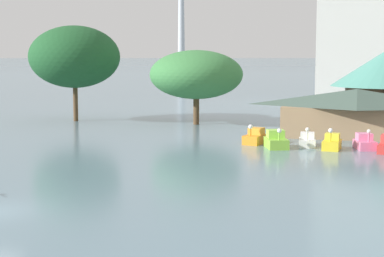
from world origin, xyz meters
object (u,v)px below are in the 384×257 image
(pedal_boat_orange, at_px, (255,137))
(pedal_boat_yellow, at_px, (332,143))
(pedal_boat_white, at_px, (307,141))
(shoreline_tree_tall_left, at_px, (75,57))
(pedal_boat_lime, at_px, (276,141))
(boathouse, at_px, (357,112))
(shoreline_tree_mid, at_px, (196,75))
(pedal_boat_pink, at_px, (365,143))

(pedal_boat_orange, distance_m, pedal_boat_yellow, 6.64)
(pedal_boat_white, height_order, shoreline_tree_tall_left, shoreline_tree_tall_left)
(pedal_boat_lime, height_order, boathouse, boathouse)
(pedal_boat_yellow, bearing_deg, shoreline_tree_mid, -129.56)
(pedal_boat_white, bearing_deg, shoreline_tree_mid, -139.76)
(shoreline_tree_mid, bearing_deg, pedal_boat_lime, -54.92)
(pedal_boat_yellow, bearing_deg, pedal_boat_lime, -81.91)
(pedal_boat_orange, relative_size, shoreline_tree_mid, 0.27)
(pedal_boat_orange, distance_m, pedal_boat_lime, 2.75)
(pedal_boat_white, xyz_separation_m, boathouse, (3.88, 7.13, 1.86))
(pedal_boat_lime, xyz_separation_m, pedal_boat_white, (2.38, 1.69, -0.13))
(pedal_boat_white, distance_m, shoreline_tree_tall_left, 30.77)
(pedal_boat_white, bearing_deg, boathouse, 147.53)
(pedal_boat_pink, distance_m, boathouse, 7.85)
(shoreline_tree_tall_left, bearing_deg, shoreline_tree_mid, 0.42)
(pedal_boat_yellow, distance_m, pedal_boat_pink, 2.73)
(pedal_boat_yellow, relative_size, pedal_boat_pink, 0.85)
(pedal_boat_yellow, bearing_deg, pedal_boat_white, -120.27)
(shoreline_tree_tall_left, relative_size, shoreline_tree_mid, 1.07)
(pedal_boat_yellow, xyz_separation_m, shoreline_tree_tall_left, (-29.02, 14.62, 6.71))
(pedal_boat_lime, distance_m, pedal_boat_yellow, 4.43)
(pedal_boat_yellow, bearing_deg, boathouse, 172.97)
(boathouse, bearing_deg, pedal_boat_yellow, -102.06)
(pedal_boat_white, bearing_deg, pedal_boat_orange, -96.47)
(pedal_boat_orange, relative_size, boathouse, 0.19)
(boathouse, bearing_deg, shoreline_tree_mid, 159.89)
(boathouse, xyz_separation_m, shoreline_tree_mid, (-16.76, 6.14, 3.05))
(pedal_boat_orange, relative_size, pedal_boat_pink, 0.96)
(shoreline_tree_tall_left, bearing_deg, boathouse, -11.06)
(pedal_boat_lime, height_order, shoreline_tree_tall_left, shoreline_tree_tall_left)
(pedal_boat_lime, bearing_deg, shoreline_tree_mid, -164.15)
(pedal_boat_yellow, distance_m, shoreline_tree_tall_left, 33.18)
(boathouse, relative_size, shoreline_tree_mid, 1.43)
(shoreline_tree_mid, bearing_deg, boathouse, -20.11)
(pedal_boat_orange, bearing_deg, shoreline_tree_mid, -133.19)
(pedal_boat_pink, bearing_deg, boathouse, 171.05)
(pedal_boat_white, relative_size, pedal_boat_pink, 0.98)
(pedal_boat_orange, relative_size, pedal_boat_lime, 0.86)
(pedal_boat_yellow, relative_size, shoreline_tree_mid, 0.24)
(pedal_boat_pink, xyz_separation_m, shoreline_tree_tall_left, (-31.57, 13.64, 6.73))
(pedal_boat_white, height_order, pedal_boat_pink, pedal_boat_pink)
(pedal_boat_orange, height_order, shoreline_tree_tall_left, shoreline_tree_tall_left)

